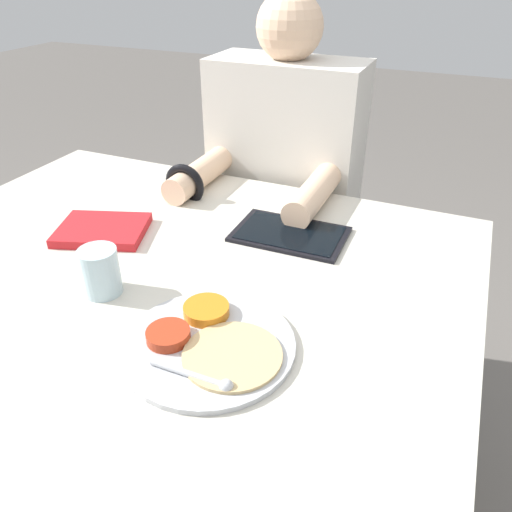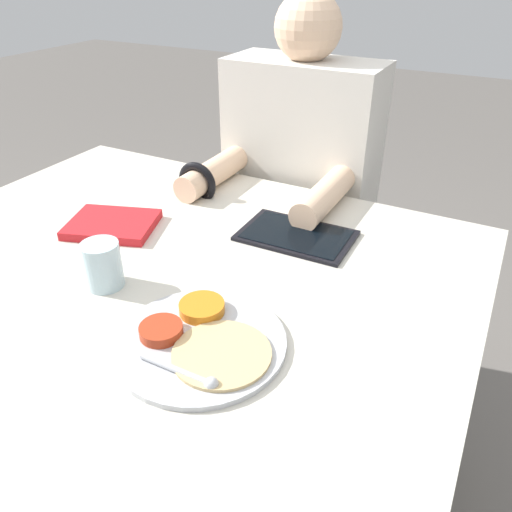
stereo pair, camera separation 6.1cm
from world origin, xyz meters
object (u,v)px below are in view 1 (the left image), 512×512
Objects in this scene: thali_tray at (208,342)px; red_notebook at (102,231)px; person_diner at (282,221)px; drinking_glass at (100,271)px; tablet_device at (290,234)px.

red_notebook is at bearing 149.20° from thali_tray.
person_diner is 0.76m from drinking_glass.
drinking_glass is at bearing -96.86° from person_diner.
person_diner reaches higher than drinking_glass.
thali_tray is 1.22× the size of red_notebook.
person_diner is at bearing 66.91° from red_notebook.
person_diner reaches higher than thali_tray.
person_diner is (-0.16, 0.78, -0.19)m from thali_tray.
drinking_glass is at bearing 167.45° from thali_tray.
person_diner is at bearing 112.58° from tablet_device.
person_diner reaches higher than tablet_device.
red_notebook is 0.19× the size of person_diner.
tablet_device is at bearing -67.42° from person_diner.
tablet_device is 0.42m from drinking_glass.
red_notebook reaches higher than tablet_device.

